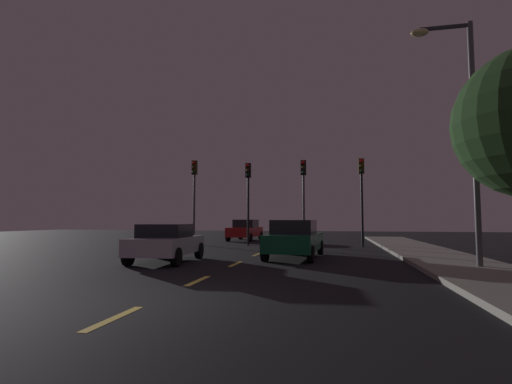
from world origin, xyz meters
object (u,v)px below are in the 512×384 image
at_px(traffic_signal_far_left, 194,186).
at_px(car_adjacent_lane, 166,242).
at_px(traffic_signal_center_left, 248,188).
at_px(traffic_signal_center_right, 304,186).
at_px(car_oncoming_far, 245,230).
at_px(street_lamp_right, 465,120).
at_px(traffic_signal_far_right, 362,185).
at_px(car_stopped_ahead, 295,239).

relative_size(traffic_signal_far_left, car_adjacent_lane, 1.35).
height_order(traffic_signal_center_left, traffic_signal_center_right, traffic_signal_center_right).
bearing_deg(car_oncoming_far, traffic_signal_far_left, -111.58).
relative_size(traffic_signal_center_left, car_adjacent_lane, 1.28).
bearing_deg(car_adjacent_lane, traffic_signal_center_right, 65.45).
relative_size(traffic_signal_center_right, car_adjacent_lane, 1.30).
bearing_deg(street_lamp_right, traffic_signal_far_left, 142.02).
xyz_separation_m(car_oncoming_far, street_lamp_right, (10.72, -15.35, 3.90)).
distance_m(traffic_signal_center_left, traffic_signal_center_right, 3.43).
distance_m(traffic_signal_far_left, street_lamp_right, 16.30).
height_order(traffic_signal_center_right, car_adjacent_lane, traffic_signal_center_right).
bearing_deg(traffic_signal_far_left, traffic_signal_center_left, -0.01).
xyz_separation_m(traffic_signal_center_right, traffic_signal_far_right, (3.38, -0.00, -0.00)).
bearing_deg(traffic_signal_far_right, car_adjacent_lane, -129.01).
relative_size(traffic_signal_far_left, traffic_signal_far_right, 1.04).
distance_m(traffic_signal_far_right, car_adjacent_lane, 12.66).
bearing_deg(traffic_signal_center_left, traffic_signal_far_right, 0.00).
bearing_deg(traffic_signal_far_right, traffic_signal_center_right, 180.00).
xyz_separation_m(car_adjacent_lane, car_oncoming_far, (-0.48, 14.91, 0.07)).
relative_size(car_oncoming_far, street_lamp_right, 0.55).
height_order(traffic_signal_center_right, car_oncoming_far, traffic_signal_center_right).
bearing_deg(traffic_signal_center_left, street_lamp_right, -47.15).
relative_size(car_stopped_ahead, car_oncoming_far, 1.07).
height_order(traffic_signal_far_left, car_oncoming_far, traffic_signal_far_left).
height_order(traffic_signal_far_right, car_adjacent_lane, traffic_signal_far_right).
height_order(traffic_signal_far_left, traffic_signal_far_right, traffic_signal_far_left).
relative_size(traffic_signal_far_right, car_stopped_ahead, 1.10).
distance_m(traffic_signal_far_left, car_stopped_ahead, 10.48).
distance_m(traffic_signal_center_right, car_oncoming_far, 7.74).
bearing_deg(traffic_signal_center_left, car_oncoming_far, 104.99).
relative_size(traffic_signal_center_right, car_stopped_ahead, 1.10).
xyz_separation_m(traffic_signal_center_left, car_stopped_ahead, (3.60, -7.09, -2.77)).
xyz_separation_m(traffic_signal_far_right, car_adjacent_lane, (-7.76, -9.58, -2.88)).
xyz_separation_m(traffic_signal_far_left, car_adjacent_lane, (2.59, -9.58, -3.00)).
xyz_separation_m(traffic_signal_center_right, car_stopped_ahead, (0.17, -7.09, -2.82)).
bearing_deg(traffic_signal_center_left, traffic_signal_center_right, 0.00).
bearing_deg(traffic_signal_far_right, car_oncoming_far, 147.09).
height_order(traffic_signal_far_left, car_adjacent_lane, traffic_signal_far_left).
height_order(car_adjacent_lane, street_lamp_right, street_lamp_right).
bearing_deg(car_oncoming_far, car_stopped_ahead, -67.96).
xyz_separation_m(traffic_signal_center_left, car_adjacent_lane, (-0.95, -9.58, -2.83)).
distance_m(traffic_signal_center_right, car_stopped_ahead, 7.63).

